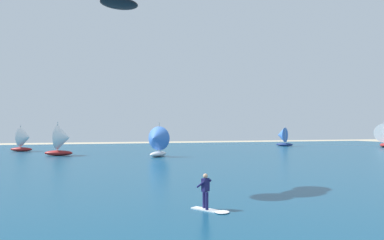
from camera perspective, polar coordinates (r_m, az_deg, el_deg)
ocean at (r=51.13m, az=-11.37°, el=-5.61°), size 160.00×90.00×0.10m
kitesurfer at (r=17.19m, az=2.61°, el=-11.85°), size 1.52×1.95×1.67m
sailboat_leading at (r=49.27m, az=-5.54°, el=-3.28°), size 3.99×4.10×4.59m
sailboat_mid_right at (r=54.53m, az=-19.37°, el=-2.96°), size 4.21×3.74×4.73m
sailboat_outermost at (r=82.73m, az=13.75°, el=-2.50°), size 3.83×4.09×4.55m
sailboat_anchored_offshore at (r=85.69m, az=27.54°, el=-2.08°), size 4.76×4.77×5.40m
sailboat_near_shore at (r=67.11m, az=-24.48°, el=-2.73°), size 3.92×3.50×4.41m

